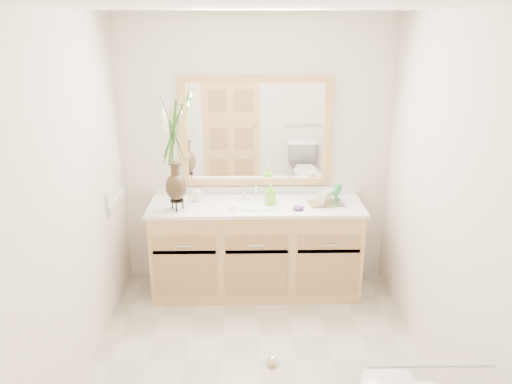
{
  "coord_description": "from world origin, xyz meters",
  "views": [
    {
      "loc": [
        -0.07,
        -3.01,
        2.33
      ],
      "look_at": [
        -0.01,
        0.65,
        1.07
      ],
      "focal_mm": 35.0,
      "sensor_mm": 36.0,
      "label": 1
    }
  ],
  "objects_px": {
    "soap_bottle": "(270,195)",
    "tray": "(326,203)",
    "flower_vase": "(174,143)",
    "tumbler": "(197,196)"
  },
  "relations": [
    {
      "from": "flower_vase",
      "to": "tray",
      "type": "xyz_separation_m",
      "value": [
        1.26,
        0.12,
        -0.57
      ]
    },
    {
      "from": "tumbler",
      "to": "tray",
      "type": "distance_m",
      "value": 1.12
    },
    {
      "from": "tumbler",
      "to": "soap_bottle",
      "type": "height_order",
      "value": "soap_bottle"
    },
    {
      "from": "tumbler",
      "to": "soap_bottle",
      "type": "distance_m",
      "value": 0.64
    },
    {
      "from": "soap_bottle",
      "to": "tray",
      "type": "distance_m",
      "value": 0.49
    },
    {
      "from": "soap_bottle",
      "to": "tray",
      "type": "height_order",
      "value": "soap_bottle"
    },
    {
      "from": "tumbler",
      "to": "tray",
      "type": "xyz_separation_m",
      "value": [
        1.11,
        -0.08,
        -0.04
      ]
    },
    {
      "from": "flower_vase",
      "to": "soap_bottle",
      "type": "relative_size",
      "value": 5.13
    },
    {
      "from": "tray",
      "to": "tumbler",
      "type": "bearing_deg",
      "value": 167.22
    },
    {
      "from": "soap_bottle",
      "to": "tumbler",
      "type": "bearing_deg",
      "value": 162.68
    }
  ]
}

